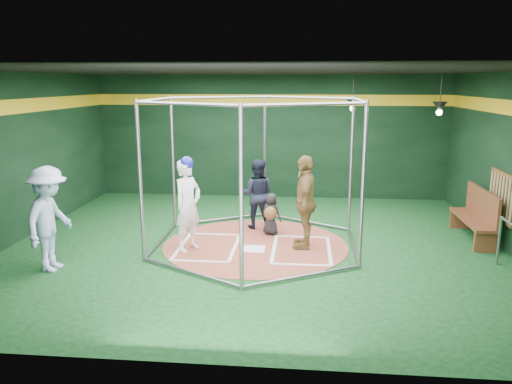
# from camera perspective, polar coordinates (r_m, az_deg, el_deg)

# --- Properties ---
(room_shell) EXTENTS (10.10, 9.10, 3.53)m
(room_shell) POSITION_cam_1_polar(r_m,az_deg,el_deg) (9.96, -0.05, 3.56)
(room_shell) COLOR #0B3413
(room_shell) RESTS_ON ground
(clay_disc) EXTENTS (3.80, 3.80, 0.01)m
(clay_disc) POSITION_cam_1_polar(r_m,az_deg,el_deg) (10.36, -0.05, -6.04)
(clay_disc) COLOR brown
(clay_disc) RESTS_ON ground
(home_plate) EXTENTS (0.43, 0.43, 0.01)m
(home_plate) POSITION_cam_1_polar(r_m,az_deg,el_deg) (10.08, -0.22, -6.51)
(home_plate) COLOR white
(home_plate) RESTS_ON clay_disc
(batter_box_left) EXTENTS (1.17, 1.77, 0.01)m
(batter_box_left) POSITION_cam_1_polar(r_m,az_deg,el_deg) (10.26, -5.51, -6.23)
(batter_box_left) COLOR white
(batter_box_left) RESTS_ON clay_disc
(batter_box_right) EXTENTS (1.17, 1.77, 0.01)m
(batter_box_right) POSITION_cam_1_polar(r_m,az_deg,el_deg) (10.08, 5.23, -6.56)
(batter_box_right) COLOR white
(batter_box_right) RESTS_ON clay_disc
(batting_cage) EXTENTS (4.05, 4.67, 3.00)m
(batting_cage) POSITION_cam_1_polar(r_m,az_deg,el_deg) (9.99, -0.06, 2.12)
(batting_cage) COLOR gray
(batting_cage) RESTS_ON ground
(bat_rack) EXTENTS (0.07, 1.25, 0.98)m
(bat_rack) POSITION_cam_1_polar(r_m,az_deg,el_deg) (11.16, 26.23, -0.44)
(bat_rack) COLOR brown
(bat_rack) RESTS_ON room_shell
(pendant_lamp_near) EXTENTS (0.34, 0.34, 0.90)m
(pendant_lamp_near) POSITION_cam_1_polar(r_m,az_deg,el_deg) (13.45, 10.99, 9.88)
(pendant_lamp_near) COLOR black
(pendant_lamp_near) RESTS_ON room_shell
(pendant_lamp_far) EXTENTS (0.34, 0.34, 0.90)m
(pendant_lamp_far) POSITION_cam_1_polar(r_m,az_deg,el_deg) (12.18, 20.25, 9.10)
(pendant_lamp_far) COLOR black
(pendant_lamp_far) RESTS_ON room_shell
(batter_figure) EXTENTS (0.71, 0.79, 1.88)m
(batter_figure) POSITION_cam_1_polar(r_m,az_deg,el_deg) (9.90, -7.80, -1.38)
(batter_figure) COLOR white
(batter_figure) RESTS_ON clay_disc
(visitor_leopard) EXTENTS (0.52, 1.12, 1.88)m
(visitor_leopard) POSITION_cam_1_polar(r_m,az_deg,el_deg) (10.01, 5.64, -1.13)
(visitor_leopard) COLOR #AB8749
(visitor_leopard) RESTS_ON clay_disc
(catcher_figure) EXTENTS (0.53, 0.61, 0.92)m
(catcher_figure) POSITION_cam_1_polar(r_m,az_deg,el_deg) (10.89, 1.72, -2.50)
(catcher_figure) COLOR black
(catcher_figure) RESTS_ON clay_disc
(umpire) EXTENTS (0.81, 0.66, 1.59)m
(umpire) POSITION_cam_1_polar(r_m,az_deg,el_deg) (11.33, 0.12, -0.22)
(umpire) COLOR black
(umpire) RESTS_ON clay_disc
(bystander_blue) EXTENTS (0.76, 1.25, 1.88)m
(bystander_blue) POSITION_cam_1_polar(r_m,az_deg,el_deg) (9.50, -22.55, -2.87)
(bystander_blue) COLOR #B0C6E9
(bystander_blue) RESTS_ON ground
(dugout_bench) EXTENTS (0.44, 1.88, 1.10)m
(dugout_bench) POSITION_cam_1_polar(r_m,az_deg,el_deg) (11.56, 23.92, -2.32)
(dugout_bench) COLOR brown
(dugout_bench) RESTS_ON ground
(steel_railing) EXTENTS (0.05, 1.07, 0.92)m
(steel_railing) POSITION_cam_1_polar(r_m,az_deg,el_deg) (9.70, 27.14, -4.99)
(steel_railing) COLOR gray
(steel_railing) RESTS_ON ground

